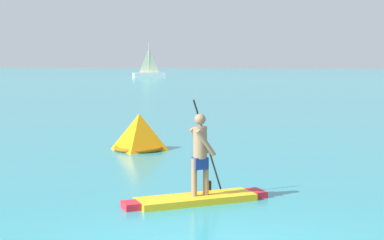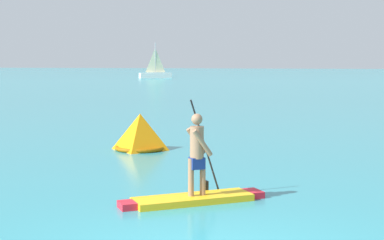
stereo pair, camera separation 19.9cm
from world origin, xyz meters
TOP-DOWN VIEW (x-y plane):
  - paddleboarder_mid_center at (-1.12, 3.43)m, footprint 2.50×2.10m
  - race_marker_buoy at (-4.51, 9.32)m, footprint 1.54×1.54m
  - sailboat_left_horizon at (-30.37, 82.51)m, footprint 5.22×4.06m

SIDE VIEW (x-z plane):
  - paddleboarder_mid_center at x=-1.12m, z-range -0.63..1.30m
  - race_marker_buoy at x=-4.51m, z-range -0.07..1.03m
  - sailboat_left_horizon at x=-30.37m, z-range -2.17..3.55m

